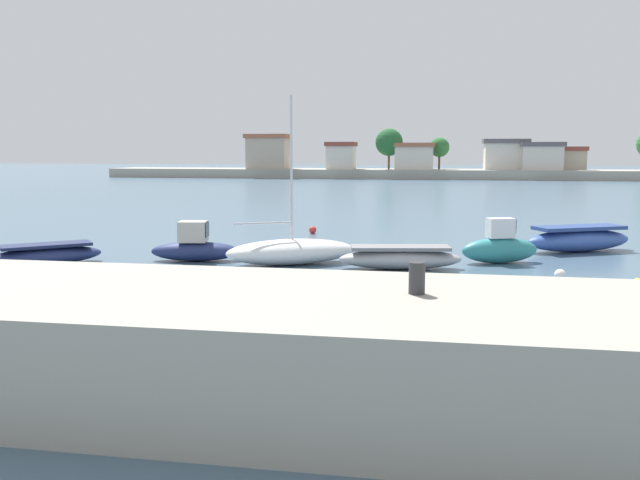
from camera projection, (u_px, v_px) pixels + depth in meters
name	position (u px, v px, depth m)	size (l,w,h in m)	color
ground_plane	(107.00, 311.00, 19.78)	(400.00, 400.00, 0.00)	#476075
mooring_bollard	(417.00, 278.00, 12.31)	(0.30, 0.30, 0.60)	#2D2D33
moored_boat_1	(47.00, 255.00, 27.77)	(4.32, 3.93, 0.88)	navy
moored_boat_2	(195.00, 247.00, 28.67)	(3.98, 1.82, 1.72)	navy
moored_boat_3	(291.00, 251.00, 27.84)	(5.80, 4.17, 6.96)	white
moored_boat_4	(400.00, 258.00, 26.76)	(5.09, 2.20, 0.93)	#9E9EA3
moored_boat_5	(500.00, 247.00, 28.15)	(3.51, 2.16, 1.91)	teal
moored_boat_6	(579.00, 239.00, 31.38)	(5.59, 3.80, 1.21)	#3856A8
mooring_buoy_0	(313.00, 230.00, 38.13)	(0.43, 0.43, 0.43)	red
mooring_buoy_1	(638.00, 282.00, 23.26)	(0.32, 0.32, 0.32)	yellow
mooring_buoy_3	(377.00, 253.00, 29.84)	(0.33, 0.33, 0.33)	red
mooring_buoy_4	(560.00, 275.00, 24.44)	(0.42, 0.42, 0.42)	white
distant_shoreline	(404.00, 165.00, 112.84)	(95.43, 9.76, 8.36)	#9E998C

